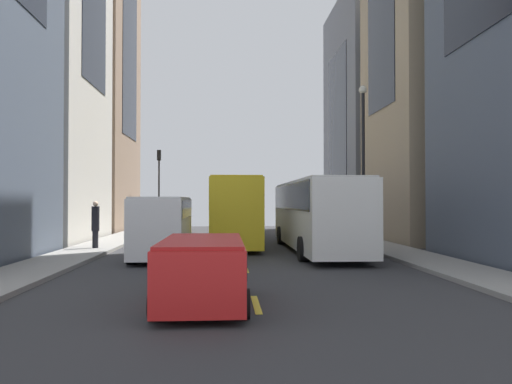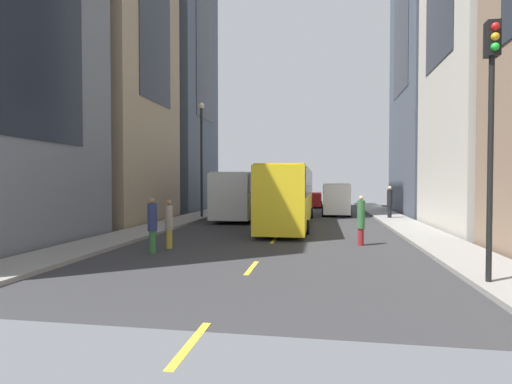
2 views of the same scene
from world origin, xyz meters
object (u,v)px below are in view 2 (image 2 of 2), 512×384
object	(u,v)px
streetcar_yellow	(290,191)
car_red_0	(312,199)
traffic_light_near_corner	(492,104)
city_bus_white	(246,191)
pedestrian_walking_far	(390,201)
pedestrian_crossing_near	(361,219)
pedestrian_crossing_mid	(152,224)
pedestrian_waiting_curb	(169,222)
delivery_van_white	(336,196)

from	to	relation	value
streetcar_yellow	car_red_0	world-z (taller)	streetcar_yellow
traffic_light_near_corner	car_red_0	bearing A→B (deg)	99.44
city_bus_white	pedestrian_walking_far	xyz separation A→B (m)	(10.61, -0.78, -0.66)
streetcar_yellow	pedestrian_walking_far	size ratio (longest dim) A/B	6.34
city_bus_white	pedestrian_crossing_near	distance (m)	14.95
streetcar_yellow	pedestrian_walking_far	distance (m)	8.21
car_red_0	pedestrian_crossing_near	xyz separation A→B (m)	(2.61, -24.93, 0.22)
car_red_0	traffic_light_near_corner	size ratio (longest dim) A/B	0.62
pedestrian_walking_far	traffic_light_near_corner	size ratio (longest dim) A/B	0.34
streetcar_yellow	pedestrian_crossing_near	xyz separation A→B (m)	(3.64, -7.60, -1.00)
pedestrian_crossing_near	pedestrian_walking_far	xyz separation A→B (m)	(3.15, 12.15, 0.22)
car_red_0	pedestrian_walking_far	bearing A→B (deg)	-65.75
car_red_0	pedestrian_crossing_mid	xyz separation A→B (m)	(-5.45, -28.09, 0.21)
city_bus_white	pedestrian_crossing_mid	xyz separation A→B (m)	(-0.60, -16.08, -0.88)
pedestrian_crossing_mid	pedestrian_waiting_curb	bearing A→B (deg)	-59.50
pedestrian_walking_far	traffic_light_near_corner	bearing A→B (deg)	-87.26
car_red_0	pedestrian_crossing_near	world-z (taller)	pedestrian_crossing_near
city_bus_white	pedestrian_walking_far	bearing A→B (deg)	-4.18
traffic_light_near_corner	pedestrian_crossing_near	bearing A→B (deg)	112.04
delivery_van_white	pedestrian_crossing_mid	world-z (taller)	delivery_van_white
delivery_van_white	traffic_light_near_corner	xyz separation A→B (m)	(3.12, -22.17, 3.22)
pedestrian_crossing_mid	traffic_light_near_corner	xyz separation A→B (m)	(10.67, -3.29, 3.61)
pedestrian_crossing_near	pedestrian_waiting_curb	distance (m)	8.09
pedestrian_crossing_near	streetcar_yellow	bearing A→B (deg)	-1.70
car_red_0	streetcar_yellow	bearing A→B (deg)	-93.40
pedestrian_crossing_mid	car_red_0	bearing A→B (deg)	-58.33
delivery_van_white	pedestrian_waiting_curb	size ratio (longest dim) A/B	2.62
pedestrian_waiting_curb	streetcar_yellow	bearing A→B (deg)	168.09
pedestrian_crossing_mid	pedestrian_walking_far	bearing A→B (deg)	-83.56
pedestrian_waiting_curb	pedestrian_crossing_mid	xyz separation A→B (m)	(-0.24, -1.09, 0.05)
pedestrian_crossing_near	pedestrian_crossing_mid	world-z (taller)	pedestrian_crossing_near
pedestrian_walking_far	traffic_light_near_corner	distance (m)	18.91
traffic_light_near_corner	pedestrian_crossing_mid	bearing A→B (deg)	162.88
pedestrian_waiting_curb	traffic_light_near_corner	distance (m)	11.89
delivery_van_white	pedestrian_crossing_mid	bearing A→B (deg)	-111.81
city_bus_white	pedestrian_crossing_mid	distance (m)	16.12
traffic_light_near_corner	city_bus_white	bearing A→B (deg)	117.47
streetcar_yellow	pedestrian_crossing_near	size ratio (longest dim) A/B	6.72
pedestrian_crossing_near	pedestrian_crossing_mid	distance (m)	8.66
pedestrian_waiting_curb	pedestrian_crossing_mid	distance (m)	1.12
pedestrian_walking_far	pedestrian_crossing_mid	size ratio (longest dim) A/B	1.07
delivery_van_white	car_red_0	world-z (taller)	delivery_van_white
streetcar_yellow	pedestrian_crossing_near	world-z (taller)	streetcar_yellow
streetcar_yellow	delivery_van_white	size ratio (longest dim) A/B	2.73
city_bus_white	pedestrian_waiting_curb	bearing A→B (deg)	-91.39
city_bus_white	pedestrian_waiting_curb	world-z (taller)	city_bus_white
pedestrian_crossing_near	pedestrian_waiting_curb	xyz separation A→B (m)	(-7.83, -2.06, -0.06)
city_bus_white	streetcar_yellow	distance (m)	6.56
city_bus_white	pedestrian_walking_far	world-z (taller)	city_bus_white
delivery_van_white	pedestrian_walking_far	size ratio (longest dim) A/B	2.33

